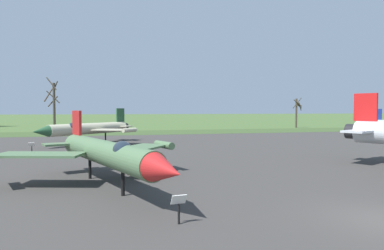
{
  "coord_description": "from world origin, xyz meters",
  "views": [
    {
      "loc": [
        -9.56,
        -10.3,
        4.0
      ],
      "look_at": [
        -2.2,
        20.24,
        2.61
      ],
      "focal_mm": 32.68,
      "sensor_mm": 36.0,
      "label": 1
    }
  ],
  "objects_px": {
    "jet_fighter_rear_right": "(88,128)",
    "info_placard_rear_right": "(32,146)",
    "jet_fighter_rear_left": "(106,153)",
    "info_placard_rear_left": "(179,206)"
  },
  "relations": [
    {
      "from": "info_placard_rear_left",
      "to": "jet_fighter_rear_right",
      "type": "xyz_separation_m",
      "value": [
        -4.61,
        29.91,
        1.16
      ]
    },
    {
      "from": "info_placard_rear_left",
      "to": "jet_fighter_rear_right",
      "type": "bearing_deg",
      "value": 98.76
    },
    {
      "from": "info_placard_rear_left",
      "to": "info_placard_rear_right",
      "type": "relative_size",
      "value": 1.09
    },
    {
      "from": "jet_fighter_rear_right",
      "to": "info_placard_rear_right",
      "type": "xyz_separation_m",
      "value": [
        -4.54,
        -7.24,
        -1.2
      ]
    },
    {
      "from": "info_placard_rear_left",
      "to": "jet_fighter_rear_right",
      "type": "distance_m",
      "value": 30.28
    },
    {
      "from": "jet_fighter_rear_left",
      "to": "info_placard_rear_left",
      "type": "bearing_deg",
      "value": -69.32
    },
    {
      "from": "jet_fighter_rear_left",
      "to": "info_placard_rear_left",
      "type": "relative_size",
      "value": 11.83
    },
    {
      "from": "jet_fighter_rear_left",
      "to": "jet_fighter_rear_right",
      "type": "height_order",
      "value": "jet_fighter_rear_right"
    },
    {
      "from": "info_placard_rear_right",
      "to": "jet_fighter_rear_left",
      "type": "bearing_deg",
      "value": -67.51
    },
    {
      "from": "jet_fighter_rear_right",
      "to": "info_placard_rear_right",
      "type": "relative_size",
      "value": 10.81
    }
  ]
}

